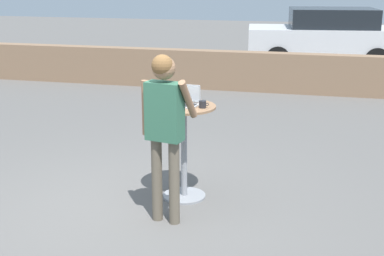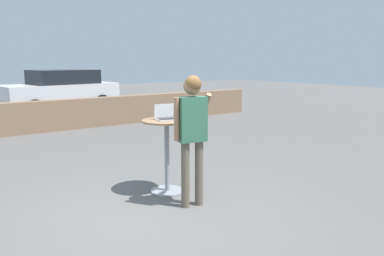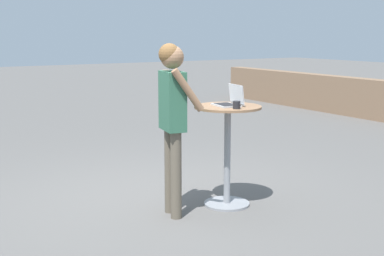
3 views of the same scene
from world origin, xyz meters
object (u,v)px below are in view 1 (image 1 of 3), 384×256
(coffee_mug, at_px, (203,104))
(standing_person, at_px, (164,118))
(cafe_table, at_px, (184,140))
(parked_car_near_street, at_px, (325,37))
(laptop, at_px, (185,101))

(coffee_mug, xyz_separation_m, standing_person, (-0.25, -0.60, -0.01))
(cafe_table, distance_m, coffee_mug, 0.49)
(coffee_mug, distance_m, parked_car_near_street, 9.93)
(cafe_table, distance_m, parked_car_near_street, 9.90)
(laptop, height_order, coffee_mug, laptop)
(cafe_table, relative_size, parked_car_near_street, 0.25)
(cafe_table, distance_m, laptop, 0.44)
(laptop, height_order, parked_car_near_street, parked_car_near_street)
(parked_car_near_street, bearing_deg, laptop, -98.30)
(coffee_mug, bearing_deg, parked_car_near_street, 83.00)
(cafe_table, xyz_separation_m, parked_car_near_street, (1.43, 9.80, 0.13))
(coffee_mug, height_order, parked_car_near_street, parked_car_near_street)
(laptop, relative_size, standing_person, 0.20)
(cafe_table, relative_size, standing_person, 0.62)
(coffee_mug, bearing_deg, standing_person, -112.24)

